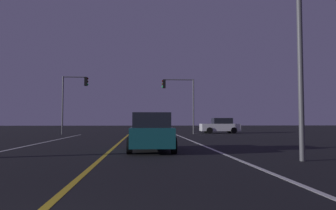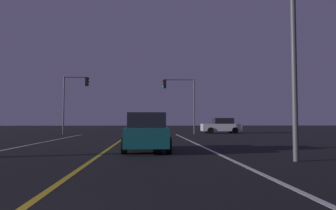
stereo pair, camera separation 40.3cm
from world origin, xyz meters
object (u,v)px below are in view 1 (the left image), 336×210
at_px(car_crossing_side, 220,126).
at_px(traffic_light_near_left, 74,92).
at_px(car_lead_same_lane, 151,133).
at_px(street_lamp_right_near, 287,16).
at_px(traffic_light_near_right, 179,93).

bearing_deg(car_crossing_side, traffic_light_near_left, 7.66).
relative_size(car_crossing_side, car_lead_same_lane, 1.00).
bearing_deg(street_lamp_right_near, traffic_light_near_left, -62.41).
relative_size(car_lead_same_lane, street_lamp_right_near, 0.56).
relative_size(traffic_light_near_right, traffic_light_near_left, 0.97).
distance_m(car_crossing_side, traffic_light_near_left, 16.16).
distance_m(traffic_light_near_right, traffic_light_near_left, 10.71).
relative_size(car_crossing_side, traffic_light_near_left, 0.73).
xyz_separation_m(car_lead_same_lane, traffic_light_near_left, (-7.40, 18.83, 3.51)).
bearing_deg(car_lead_same_lane, traffic_light_near_left, 21.44).
height_order(car_lead_same_lane, street_lamp_right_near, street_lamp_right_near).
height_order(traffic_light_near_left, street_lamp_right_near, street_lamp_right_near).
xyz_separation_m(car_crossing_side, street_lamp_right_near, (-3.71, -24.92, 4.08)).
bearing_deg(street_lamp_right_near, traffic_light_near_right, -86.96).
bearing_deg(traffic_light_near_right, car_crossing_side, -156.86).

